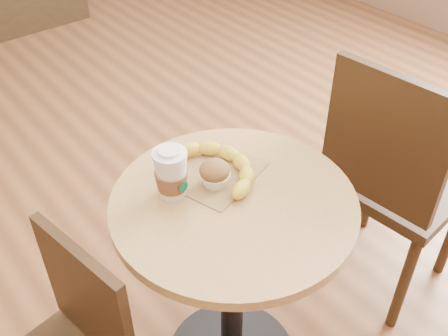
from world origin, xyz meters
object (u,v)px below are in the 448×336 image
Objects in this scene: cafe_table at (233,261)px; banana at (225,163)px; muffin at (215,174)px; chair_right at (393,177)px; coffee_cup at (171,175)px.

cafe_table is 0.29m from banana.
cafe_table is at bearing -87.96° from muffin.
chair_right is 0.83m from coffee_cup.
chair_right is at bearing -22.06° from coffee_cup.
coffee_cup is (-0.11, 0.11, 0.31)m from cafe_table.
cafe_table is 9.00× the size of muffin.
coffee_cup is (-0.75, 0.18, 0.29)m from chair_right.
muffin reaches higher than banana.
muffin is 0.28× the size of banana.
chair_right is (0.64, -0.07, 0.02)m from cafe_table.
cafe_table is at bearing 78.21° from chair_right.
banana is (-0.59, 0.18, 0.24)m from chair_right.
chair_right reaches higher than cafe_table.
coffee_cup reaches higher than muffin.
chair_right reaches higher than banana.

